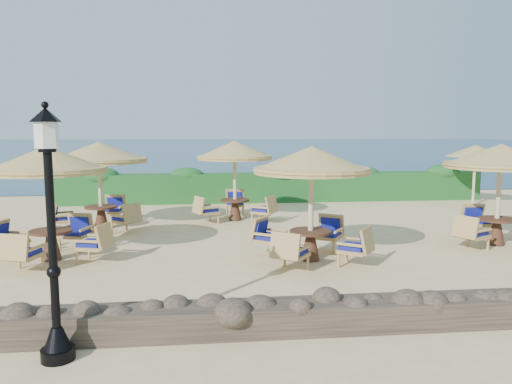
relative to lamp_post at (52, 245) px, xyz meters
The scene contains 11 objects.
ground 8.47m from the lamp_post, 54.78° to the left, with size 120.00×120.00×0.00m, color beige.
sea 76.97m from the lamp_post, 86.42° to the left, with size 160.00×160.00×0.00m, color #0C2B4D.
hedge 14.83m from the lamp_post, 71.08° to the left, with size 18.00×0.90×1.20m, color #17481D.
stone_wall 5.02m from the lamp_post, ahead, with size 15.00×0.65×0.44m, color brown.
lamp_post is the anchor object (origin of this frame).
extra_parasol 17.41m from the lamp_post, 43.60° to the left, with size 2.30×2.30×2.41m.
cafe_set_0 5.50m from the lamp_post, 106.75° to the left, with size 2.88×2.88×2.65m.
cafe_set_1 6.37m from the lamp_post, 46.15° to the left, with size 2.70×2.70×2.65m.
cafe_set_2 11.13m from the lamp_post, 30.20° to the left, with size 2.87×2.87×2.65m.
cafe_set_3 8.93m from the lamp_post, 97.38° to the left, with size 2.90×2.90×2.65m.
cafe_set_4 10.33m from the lamp_post, 73.07° to the left, with size 2.77×2.67×2.65m.
Camera 1 is at (-2.86, -13.33, 3.05)m, focal length 35.00 mm.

